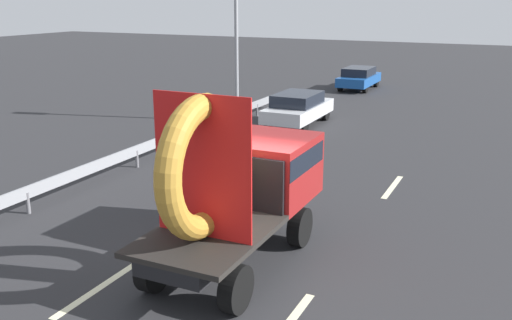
% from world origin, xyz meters
% --- Properties ---
extents(ground_plane, '(120.00, 120.00, 0.00)m').
position_xyz_m(ground_plane, '(0.00, 0.00, 0.00)').
color(ground_plane, '#28282B').
extents(flatbed_truck, '(2.02, 4.86, 3.65)m').
position_xyz_m(flatbed_truck, '(0.09, 0.30, 1.66)').
color(flatbed_truck, black).
rests_on(flatbed_truck, ground_plane).
extents(distant_sedan, '(1.77, 4.12, 1.34)m').
position_xyz_m(distant_sedan, '(-3.53, 12.55, 0.72)').
color(distant_sedan, black).
rests_on(distant_sedan, ground_plane).
extents(traffic_light, '(0.42, 0.36, 6.44)m').
position_xyz_m(traffic_light, '(-6.13, 12.01, 4.15)').
color(traffic_light, gray).
rests_on(traffic_light, ground_plane).
extents(guardrail, '(0.10, 17.66, 0.71)m').
position_xyz_m(guardrail, '(-5.82, 6.74, 0.53)').
color(guardrail, gray).
rests_on(guardrail, ground_plane).
extents(lane_dash_left_near, '(0.16, 2.80, 0.01)m').
position_xyz_m(lane_dash_left_near, '(-1.72, -1.88, 0.00)').
color(lane_dash_left_near, beige).
rests_on(lane_dash_left_near, ground_plane).
extents(lane_dash_left_far, '(0.16, 2.54, 0.01)m').
position_xyz_m(lane_dash_left_far, '(-1.72, 5.65, 0.00)').
color(lane_dash_left_far, beige).
rests_on(lane_dash_left_far, ground_plane).
extents(lane_dash_right_far, '(0.16, 2.17, 0.01)m').
position_xyz_m(lane_dash_right_far, '(1.91, 6.07, 0.00)').
color(lane_dash_right_far, beige).
rests_on(lane_dash_right_far, ground_plane).
extents(oncoming_car, '(1.66, 3.88, 1.27)m').
position_xyz_m(oncoming_car, '(-3.83, 22.99, 0.68)').
color(oncoming_car, black).
rests_on(oncoming_car, ground_plane).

